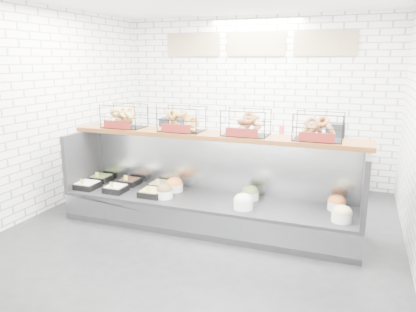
% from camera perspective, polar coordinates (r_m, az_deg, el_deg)
% --- Properties ---
extents(ground, '(5.50, 5.50, 0.00)m').
position_cam_1_polar(ground, '(5.39, -1.28, -11.00)').
color(ground, black).
rests_on(ground, ground).
extents(room_shell, '(5.02, 5.51, 3.01)m').
position_cam_1_polar(room_shell, '(5.48, 1.01, 11.61)').
color(room_shell, white).
rests_on(room_shell, ground).
extents(display_case, '(4.00, 0.90, 1.20)m').
position_cam_1_polar(display_case, '(5.57, -0.10, -6.56)').
color(display_case, black).
rests_on(display_case, ground).
extents(bagel_shelf, '(4.10, 0.50, 0.40)m').
position_cam_1_polar(bagel_shelf, '(5.47, 0.67, 4.43)').
color(bagel_shelf, '#4E2810').
rests_on(bagel_shelf, display_case).
extents(prep_counter, '(4.00, 0.60, 1.20)m').
position_cam_1_polar(prep_counter, '(7.44, 5.67, -0.37)').
color(prep_counter, '#93969B').
rests_on(prep_counter, ground).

